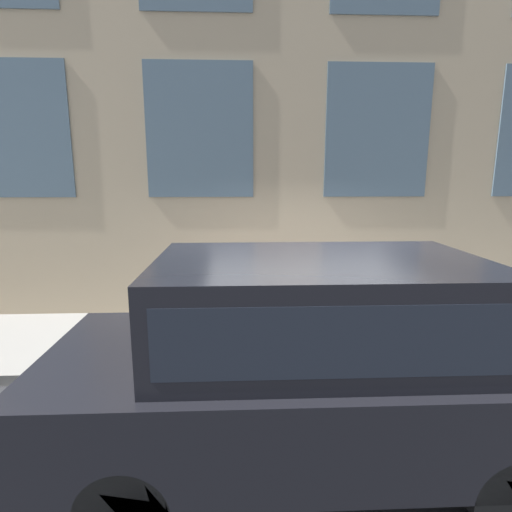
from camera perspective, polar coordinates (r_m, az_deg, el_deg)
name	(u,v)px	position (r m, az deg, el deg)	size (l,w,h in m)	color
ground_plane	(308,380)	(5.33, 7.39, -17.12)	(80.00, 80.00, 0.00)	#2D2D30
sidewalk	(295,339)	(6.31, 5.62, -11.68)	(2.27, 60.00, 0.14)	gray
building_facade	(289,94)	(7.22, 4.71, 22.07)	(0.33, 40.00, 7.75)	tan
fire_hydrant	(285,326)	(5.57, 4.22, -9.90)	(0.37, 0.48, 0.74)	red
person	(228,284)	(5.81, -3.99, -4.07)	(0.34, 0.23, 1.42)	#232328
parked_truck_charcoal_near	(311,351)	(3.58, 7.80, -13.31)	(1.88, 4.36, 1.87)	black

